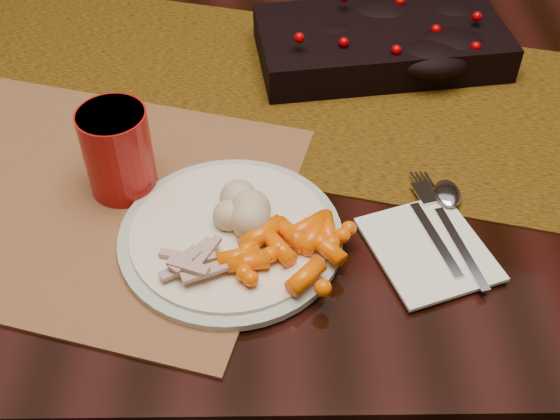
{
  "coord_description": "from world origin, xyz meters",
  "views": [
    {
      "loc": [
        -0.01,
        -0.8,
        1.31
      ],
      "look_at": [
        -0.01,
        -0.3,
        0.8
      ],
      "focal_mm": 45.0,
      "sensor_mm": 36.0,
      "label": 1
    }
  ],
  "objects_px": {
    "baby_carrots": "(281,255)",
    "turkey_shreds": "(191,263)",
    "dining_table": "(282,259)",
    "placemat_main": "(67,194)",
    "napkin": "(429,249)",
    "dinner_plate": "(231,235)",
    "mashed_potatoes": "(250,200)",
    "red_cup": "(118,152)",
    "centerpiece": "(381,37)"
  },
  "relations": [
    {
      "from": "baby_carrots",
      "to": "turkey_shreds",
      "type": "relative_size",
      "value": 1.6
    },
    {
      "from": "dining_table",
      "to": "placemat_main",
      "type": "relative_size",
      "value": 3.61
    },
    {
      "from": "placemat_main",
      "to": "napkin",
      "type": "height_order",
      "value": "napkin"
    },
    {
      "from": "napkin",
      "to": "turkey_shreds",
      "type": "bearing_deg",
      "value": 168.52
    },
    {
      "from": "dinner_plate",
      "to": "baby_carrots",
      "type": "xyz_separation_m",
      "value": [
        0.05,
        -0.05,
        0.02
      ]
    },
    {
      "from": "baby_carrots",
      "to": "napkin",
      "type": "bearing_deg",
      "value": 10.14
    },
    {
      "from": "turkey_shreds",
      "to": "napkin",
      "type": "xyz_separation_m",
      "value": [
        0.25,
        0.03,
        -0.02
      ]
    },
    {
      "from": "mashed_potatoes",
      "to": "turkey_shreds",
      "type": "height_order",
      "value": "mashed_potatoes"
    },
    {
      "from": "placemat_main",
      "to": "dining_table",
      "type": "bearing_deg",
      "value": 56.98
    },
    {
      "from": "baby_carrots",
      "to": "mashed_potatoes",
      "type": "relative_size",
      "value": 1.49
    },
    {
      "from": "mashed_potatoes",
      "to": "turkey_shreds",
      "type": "bearing_deg",
      "value": -127.73
    },
    {
      "from": "mashed_potatoes",
      "to": "red_cup",
      "type": "bearing_deg",
      "value": 157.02
    },
    {
      "from": "dining_table",
      "to": "baby_carrots",
      "type": "xyz_separation_m",
      "value": [
        -0.01,
        -0.34,
        0.41
      ]
    },
    {
      "from": "dining_table",
      "to": "dinner_plate",
      "type": "height_order",
      "value": "dinner_plate"
    },
    {
      "from": "mashed_potatoes",
      "to": "red_cup",
      "type": "relative_size",
      "value": 0.78
    },
    {
      "from": "turkey_shreds",
      "to": "napkin",
      "type": "height_order",
      "value": "turkey_shreds"
    },
    {
      "from": "dining_table",
      "to": "napkin",
      "type": "height_order",
      "value": "napkin"
    },
    {
      "from": "dinner_plate",
      "to": "turkey_shreds",
      "type": "height_order",
      "value": "turkey_shreds"
    },
    {
      "from": "baby_carrots",
      "to": "napkin",
      "type": "distance_m",
      "value": 0.16
    },
    {
      "from": "turkey_shreds",
      "to": "napkin",
      "type": "bearing_deg",
      "value": 7.96
    },
    {
      "from": "placemat_main",
      "to": "red_cup",
      "type": "xyz_separation_m",
      "value": [
        0.07,
        0.01,
        0.05
      ]
    },
    {
      "from": "turkey_shreds",
      "to": "napkin",
      "type": "relative_size",
      "value": 0.57
    },
    {
      "from": "dinner_plate",
      "to": "turkey_shreds",
      "type": "xyz_separation_m",
      "value": [
        -0.04,
        -0.05,
        0.02
      ]
    },
    {
      "from": "dining_table",
      "to": "napkin",
      "type": "xyz_separation_m",
      "value": [
        0.15,
        -0.31,
        0.38
      ]
    },
    {
      "from": "napkin",
      "to": "red_cup",
      "type": "distance_m",
      "value": 0.35
    },
    {
      "from": "baby_carrots",
      "to": "turkey_shreds",
      "type": "xyz_separation_m",
      "value": [
        -0.09,
        -0.01,
        -0.0
      ]
    },
    {
      "from": "placemat_main",
      "to": "dinner_plate",
      "type": "distance_m",
      "value": 0.21
    },
    {
      "from": "centerpiece",
      "to": "red_cup",
      "type": "relative_size",
      "value": 3.23
    },
    {
      "from": "dinner_plate",
      "to": "placemat_main",
      "type": "bearing_deg",
      "value": 158.78
    },
    {
      "from": "dinner_plate",
      "to": "mashed_potatoes",
      "type": "relative_size",
      "value": 2.95
    },
    {
      "from": "dinner_plate",
      "to": "turkey_shreds",
      "type": "distance_m",
      "value": 0.07
    },
    {
      "from": "placemat_main",
      "to": "mashed_potatoes",
      "type": "distance_m",
      "value": 0.22
    },
    {
      "from": "dining_table",
      "to": "centerpiece",
      "type": "bearing_deg",
      "value": 21.08
    },
    {
      "from": "centerpiece",
      "to": "mashed_potatoes",
      "type": "distance_m",
      "value": 0.37
    },
    {
      "from": "dinner_plate",
      "to": "mashed_potatoes",
      "type": "bearing_deg",
      "value": 46.92
    },
    {
      "from": "dinner_plate",
      "to": "baby_carrots",
      "type": "height_order",
      "value": "baby_carrots"
    },
    {
      "from": "centerpiece",
      "to": "placemat_main",
      "type": "bearing_deg",
      "value": -145.0
    },
    {
      "from": "placemat_main",
      "to": "turkey_shreds",
      "type": "relative_size",
      "value": 6.59
    },
    {
      "from": "napkin",
      "to": "dining_table",
      "type": "bearing_deg",
      "value": 96.12
    },
    {
      "from": "dining_table",
      "to": "red_cup",
      "type": "height_order",
      "value": "red_cup"
    },
    {
      "from": "dining_table",
      "to": "baby_carrots",
      "type": "bearing_deg",
      "value": -91.33
    },
    {
      "from": "dining_table",
      "to": "dinner_plate",
      "type": "bearing_deg",
      "value": -101.66
    },
    {
      "from": "dining_table",
      "to": "placemat_main",
      "type": "distance_m",
      "value": 0.5
    },
    {
      "from": "turkey_shreds",
      "to": "dinner_plate",
      "type": "bearing_deg",
      "value": 54.84
    },
    {
      "from": "placemat_main",
      "to": "red_cup",
      "type": "bearing_deg",
      "value": 24.87
    },
    {
      "from": "dining_table",
      "to": "placemat_main",
      "type": "xyz_separation_m",
      "value": [
        -0.25,
        -0.22,
        0.38
      ]
    },
    {
      "from": "centerpiece",
      "to": "placemat_main",
      "type": "xyz_separation_m",
      "value": [
        -0.39,
        -0.27,
        -0.03
      ]
    },
    {
      "from": "placemat_main",
      "to": "mashed_potatoes",
      "type": "bearing_deg",
      "value": 2.23
    },
    {
      "from": "dinner_plate",
      "to": "mashed_potatoes",
      "type": "distance_m",
      "value": 0.04
    },
    {
      "from": "centerpiece",
      "to": "turkey_shreds",
      "type": "height_order",
      "value": "centerpiece"
    }
  ]
}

